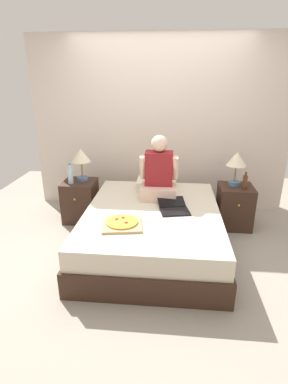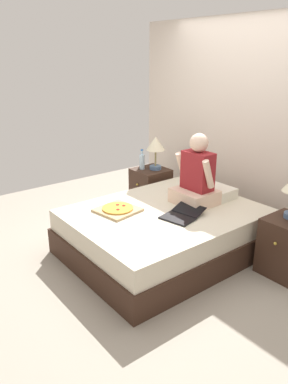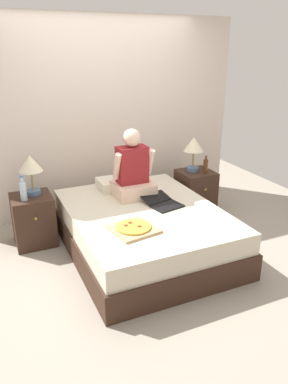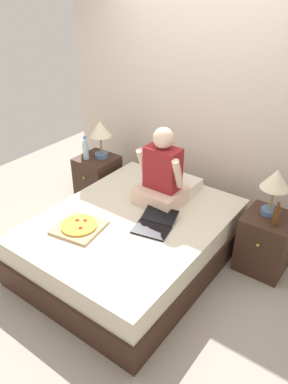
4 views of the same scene
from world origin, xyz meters
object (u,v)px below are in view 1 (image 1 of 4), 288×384
Objects in this scene: pizza_box at (122,223)px; laptop at (174,208)px; lamp_on_left_nightstand at (81,158)px; water_bottle at (70,176)px; beer_bottle at (245,182)px; bed at (152,229)px; lamp_on_right_nightstand at (237,161)px; nightstand_left at (81,201)px; nightstand_right at (235,206)px; person_seated at (159,175)px.

laptop is at bearing 38.48° from pizza_box.
laptop is 0.68m from pizza_box.
lamp_on_left_nightstand is 0.28m from water_bottle.
pizza_box is at bearing -145.51° from beer_bottle.
lamp_on_left_nightstand is at bearing 123.15° from pizza_box.
lamp_on_left_nightstand reaches higher than pizza_box.
laptop is at bearing 3.39° from bed.
lamp_on_left_nightstand is at bearing 150.80° from laptop.
water_bottle is at bearing 179.75° from beer_bottle.
lamp_on_right_nightstand reaches higher than water_bottle.
nightstand_left is 1.25× the size of pizza_box.
water_bottle is 0.61× the size of lamp_on_right_nightstand.
beer_bottle reaches higher than laptop.
water_bottle is at bearing 130.92° from pizza_box.
lamp_on_right_nightstand is at bearing 0.00° from lamp_on_left_nightstand.
nightstand_right is at bearing 32.23° from bed.
nightstand_right is at bearing 0.00° from nightstand_left.
bed is 7.24× the size of water_bottle.
nightstand_left is 2.19m from lamp_on_right_nightstand.
lamp_on_right_nightstand reaches higher than nightstand_right.
bed is at bearing -145.12° from lamp_on_right_nightstand.
lamp_on_right_nightstand is (-0.03, 0.05, 0.61)m from nightstand_right.
beer_bottle is at bearing -2.60° from nightstand_left.
lamp_on_right_nightstand is (2.06, 0.00, 0.00)m from lamp_on_left_nightstand.
person_seated is 1.70× the size of pizza_box.
nightstand_left reaches higher than laptop.
lamp_on_right_nightstand is (2.18, 0.14, 0.22)m from water_bottle.
nightstand_left is 0.74× the size of person_seated.
water_bottle is (-0.08, -0.09, 0.40)m from nightstand_left.
lamp_on_left_nightstand is 1.40m from pizza_box.
lamp_on_right_nightstand is at bearing 41.67° from laptop.
bed is 3.46× the size of nightstand_right.
person_seated reaches higher than beer_bottle.
laptop is (0.24, 0.01, 0.27)m from bed.
lamp_on_right_nightstand is 0.58× the size of person_seated.
bed is 4.24× the size of laptop.
lamp_on_right_nightstand is (2.10, 0.05, 0.61)m from nightstand_left.
bed is 1.34m from beer_bottle.
pizza_box is (-1.43, -0.98, -0.16)m from beer_bottle.
nightstand_right is 1.75m from pizza_box.
nightstand_right is (2.09, -0.05, -0.61)m from lamp_on_left_nightstand.
bed is 0.57m from pizza_box.
bed is 8.68× the size of beer_bottle.
water_bottle is (-1.15, 0.58, 0.44)m from bed.
beer_bottle is 0.29× the size of person_seated.
laptop is 1.03× the size of pizza_box.
lamp_on_left_nightstand is 1.00× the size of lamp_on_right_nightstand.
nightstand_right is (1.07, 0.67, 0.04)m from bed.
person_seated reaches higher than water_bottle.
laptop is (-0.83, -0.66, 0.23)m from nightstand_right.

